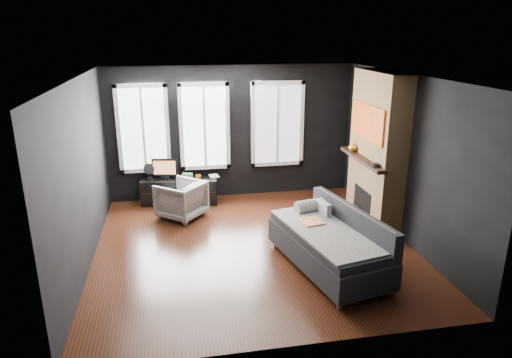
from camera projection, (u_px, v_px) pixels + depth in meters
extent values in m
plane|color=black|center=(253.00, 246.00, 7.39)|extent=(5.00, 5.00, 0.00)
plane|color=white|center=(253.00, 77.00, 6.56)|extent=(5.00, 5.00, 0.00)
cube|color=black|center=(232.00, 133.00, 9.31)|extent=(5.00, 0.02, 2.70)
cube|color=black|center=(82.00, 176.00, 6.54)|extent=(0.02, 5.00, 2.70)
cube|color=black|center=(404.00, 159.00, 7.41)|extent=(0.02, 5.00, 2.70)
cube|color=gray|center=(323.00, 212.00, 7.07)|extent=(0.14, 0.36, 0.35)
imported|color=white|center=(181.00, 198.00, 8.46)|extent=(1.01, 1.01, 0.76)
imported|color=#E2580A|center=(198.00, 176.00, 9.09)|extent=(0.11, 0.09, 0.11)
imported|color=#B5AB91|center=(209.00, 171.00, 9.18)|extent=(0.18, 0.04, 0.24)
cube|color=#378048|center=(187.00, 176.00, 9.09)|extent=(0.22, 0.16, 0.11)
imported|color=gold|center=(353.00, 147.00, 8.32)|extent=(0.23, 0.23, 0.18)
cylinder|color=black|center=(377.00, 165.00, 7.41)|extent=(0.13, 0.13, 0.04)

